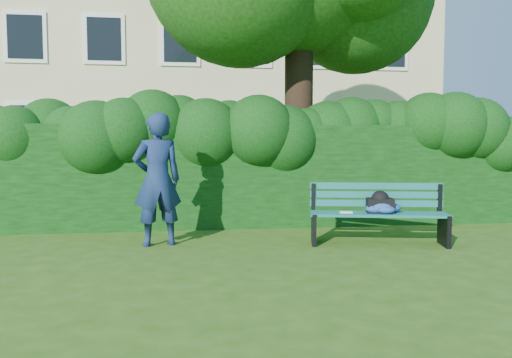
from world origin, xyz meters
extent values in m
plane|color=#30530E|center=(0.00, 0.00, 0.00)|extent=(80.00, 80.00, 0.00)
cube|color=#C4B984|center=(0.00, 14.00, 6.00)|extent=(16.00, 8.00, 12.00)
cube|color=white|center=(-6.00, 9.98, 2.00)|extent=(1.30, 0.08, 1.60)
cube|color=black|center=(-6.00, 9.94, 2.00)|extent=(1.05, 0.04, 1.35)
cube|color=white|center=(-3.60, 9.98, 2.00)|extent=(1.30, 0.08, 1.60)
cube|color=black|center=(-3.60, 9.94, 2.00)|extent=(1.05, 0.04, 1.35)
cube|color=white|center=(-1.20, 9.98, 2.00)|extent=(1.30, 0.08, 1.60)
cube|color=black|center=(-1.20, 9.94, 2.00)|extent=(1.05, 0.04, 1.35)
cube|color=white|center=(1.20, 9.98, 2.00)|extent=(1.30, 0.08, 1.60)
cube|color=black|center=(1.20, 9.94, 2.00)|extent=(1.05, 0.04, 1.35)
cube|color=white|center=(3.60, 9.98, 2.00)|extent=(1.30, 0.08, 1.60)
cube|color=black|center=(3.60, 9.94, 2.00)|extent=(1.05, 0.04, 1.35)
cube|color=white|center=(6.00, 9.98, 2.00)|extent=(1.30, 0.08, 1.60)
cube|color=black|center=(6.00, 9.94, 2.00)|extent=(1.05, 0.04, 1.35)
cube|color=white|center=(-6.00, 9.98, 4.80)|extent=(1.30, 0.08, 1.60)
cube|color=black|center=(-6.00, 9.94, 4.80)|extent=(1.05, 0.04, 1.35)
cube|color=white|center=(-3.60, 9.98, 4.80)|extent=(1.30, 0.08, 1.60)
cube|color=black|center=(-3.60, 9.94, 4.80)|extent=(1.05, 0.04, 1.35)
cube|color=white|center=(-1.20, 9.98, 4.80)|extent=(1.30, 0.08, 1.60)
cube|color=black|center=(-1.20, 9.94, 4.80)|extent=(1.05, 0.04, 1.35)
cube|color=white|center=(1.20, 9.98, 4.80)|extent=(1.30, 0.08, 1.60)
cube|color=black|center=(1.20, 9.94, 4.80)|extent=(1.05, 0.04, 1.35)
cube|color=white|center=(3.60, 9.98, 4.80)|extent=(1.30, 0.08, 1.60)
cube|color=black|center=(3.60, 9.94, 4.80)|extent=(1.05, 0.04, 1.35)
cube|color=white|center=(6.00, 9.98, 4.80)|extent=(1.30, 0.08, 1.60)
cube|color=black|center=(6.00, 9.94, 4.80)|extent=(1.05, 0.04, 1.35)
cube|color=black|center=(0.00, 2.20, 0.90)|extent=(10.00, 1.00, 1.80)
cylinder|color=black|center=(1.18, 2.97, 2.43)|extent=(0.56, 0.56, 4.86)
cube|color=#10544D|center=(1.71, -0.03, 0.45)|extent=(1.96, 0.52, 0.04)
cube|color=#10544D|center=(1.73, 0.09, 0.45)|extent=(1.96, 0.52, 0.04)
cube|color=#10544D|center=(1.76, 0.21, 0.45)|extent=(1.96, 0.52, 0.04)
cube|color=#10544D|center=(1.78, 0.32, 0.45)|extent=(1.96, 0.52, 0.04)
cube|color=#10544D|center=(1.80, 0.40, 0.58)|extent=(1.94, 0.46, 0.10)
cube|color=#10544D|center=(1.80, 0.41, 0.71)|extent=(1.94, 0.46, 0.10)
cube|color=#10544D|center=(1.81, 0.42, 0.84)|extent=(1.94, 0.46, 0.10)
cube|color=black|center=(0.83, 0.35, 0.22)|extent=(0.17, 0.50, 0.44)
cube|color=black|center=(0.88, 0.60, 0.65)|extent=(0.07, 0.07, 0.45)
cube|color=black|center=(0.82, 0.30, 0.44)|extent=(0.15, 0.42, 0.05)
cube|color=black|center=(2.66, -0.05, 0.22)|extent=(0.17, 0.50, 0.44)
cube|color=black|center=(2.72, 0.20, 0.65)|extent=(0.07, 0.07, 0.45)
cube|color=black|center=(2.65, -0.10, 0.44)|extent=(0.15, 0.42, 0.05)
cube|color=white|center=(1.27, 0.20, 0.48)|extent=(0.20, 0.17, 0.02)
cube|color=black|center=(1.76, 0.15, 0.58)|extent=(0.42, 0.34, 0.21)
imported|color=#16274E|center=(-1.45, 0.55, 0.96)|extent=(0.79, 0.62, 1.92)
camera|label=1|loc=(-1.02, -6.75, 1.49)|focal=35.00mm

